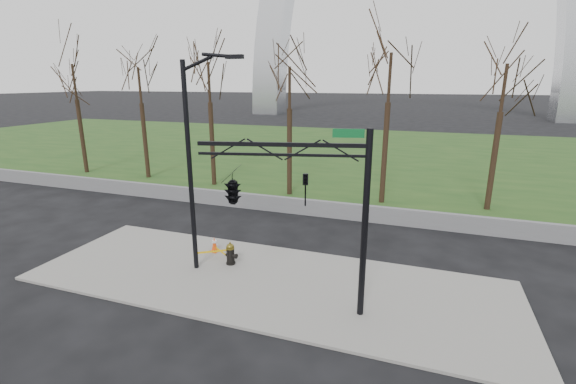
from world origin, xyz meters
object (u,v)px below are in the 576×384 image
(traffic_cone, at_px, (214,244))
(traffic_signal_mast, at_px, (258,189))
(street_light, at_px, (194,154))
(fire_hydrant, at_px, (231,254))

(traffic_cone, relative_size, traffic_signal_mast, 0.11)
(traffic_cone, distance_m, street_light, 4.57)
(traffic_cone, distance_m, traffic_signal_mast, 6.25)
(traffic_cone, bearing_deg, fire_hydrant, -34.86)
(fire_hydrant, distance_m, traffic_signal_mast, 5.06)
(traffic_cone, relative_size, street_light, 0.08)
(fire_hydrant, relative_size, traffic_cone, 1.41)
(traffic_signal_mast, bearing_deg, traffic_cone, 122.93)
(fire_hydrant, distance_m, street_light, 4.33)
(traffic_cone, height_order, traffic_signal_mast, traffic_signal_mast)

